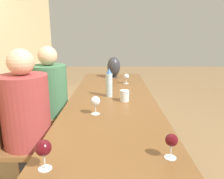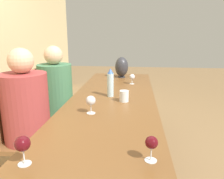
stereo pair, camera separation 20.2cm
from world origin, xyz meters
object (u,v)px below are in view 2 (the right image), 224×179
at_px(water_tumbler, 124,96).
at_px(person_far, 57,96).
at_px(wine_glass_2, 91,101).
at_px(vase, 122,67).
at_px(chair_far, 51,107).
at_px(wine_glass_0, 132,77).
at_px(chair_near, 20,133).
at_px(wine_glass_3, 23,144).
at_px(water_bottle, 110,83).
at_px(person_near, 29,118).
at_px(wine_glass_1, 152,143).

bearing_deg(water_tumbler, person_far, 61.60).
distance_m(wine_glass_2, person_far, 0.96).
relative_size(vase, chair_far, 0.29).
xyz_separation_m(water_tumbler, wine_glass_0, (0.72, -0.06, 0.03)).
xyz_separation_m(vase, chair_near, (-1.37, 0.79, -0.38)).
relative_size(wine_glass_0, chair_far, 0.12).
relative_size(water_tumbler, wine_glass_0, 0.83).
relative_size(wine_glass_2, wine_glass_3, 0.98).
xyz_separation_m(water_bottle, chair_near, (-0.42, 0.74, -0.37)).
relative_size(water_bottle, person_near, 0.22).
bearing_deg(chair_far, person_far, -90.00).
bearing_deg(wine_glass_3, wine_glass_1, -80.98).
distance_m(chair_far, person_near, 0.72).
bearing_deg(chair_far, wine_glass_1, -142.07).
height_order(water_tumbler, chair_near, chair_near).
height_order(wine_glass_3, chair_near, chair_near).
distance_m(water_bottle, vase, 0.95).
relative_size(vase, person_far, 0.23).
relative_size(person_near, person_far, 1.02).
xyz_separation_m(wine_glass_0, wine_glass_3, (-1.76, 0.48, 0.02)).
xyz_separation_m(wine_glass_0, chair_near, (-0.99, 0.94, -0.32)).
relative_size(wine_glass_2, person_near, 0.11).
distance_m(water_tumbler, vase, 1.11).
height_order(water_bottle, wine_glass_1, water_bottle).
bearing_deg(person_near, water_bottle, -57.02).
xyz_separation_m(chair_far, person_far, (0.00, -0.09, 0.13)).
xyz_separation_m(vase, chair_far, (-0.67, 0.79, -0.38)).
relative_size(water_bottle, wine_glass_0, 2.28).
xyz_separation_m(water_bottle, chair_far, (0.28, 0.74, -0.37)).
relative_size(water_bottle, person_far, 0.23).
relative_size(wine_glass_1, person_far, 0.11).
height_order(chair_far, person_near, person_near).
distance_m(wine_glass_2, chair_far, 1.05).
bearing_deg(water_bottle, water_tumbler, -136.74).
bearing_deg(chair_near, wine_glass_2, -95.57).
bearing_deg(water_bottle, chair_near, 119.64).
height_order(vase, chair_far, vase).
bearing_deg(wine_glass_2, wine_glass_3, 165.84).
relative_size(water_bottle, chair_far, 0.28).
bearing_deg(chair_far, vase, -49.41).
xyz_separation_m(vase, wine_glass_0, (-0.39, -0.16, -0.06)).
height_order(water_bottle, person_far, person_far).
relative_size(water_bottle, wine_glass_2, 1.96).
bearing_deg(water_bottle, vase, -2.78).
distance_m(wine_glass_0, wine_glass_3, 1.82).
bearing_deg(wine_glass_3, wine_glass_2, -14.16).
xyz_separation_m(wine_glass_3, person_far, (1.47, 0.38, -0.21)).
bearing_deg(wine_glass_2, wine_glass_0, -15.83).
bearing_deg(person_far, chair_far, 90.00).
bearing_deg(water_bottle, wine_glass_0, -19.65).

